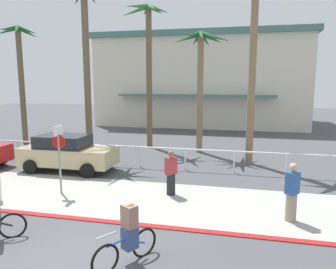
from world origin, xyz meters
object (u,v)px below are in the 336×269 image
object	(u,v)px
palm_tree_2	(85,32)
palm_tree_4	(201,59)
palm_tree_3	(148,47)
cyclist_blue_0	(128,235)
pedestrian_1	(171,175)
pedestrian_0	(292,194)
stop_sign_bike_lane	(59,150)
palm_tree_1	(20,61)
car_tan_1	(67,153)
palm_tree_5	(254,36)

from	to	relation	value
palm_tree_2	palm_tree_4	distance (m)	6.54
palm_tree_3	palm_tree_2	bearing A→B (deg)	-127.43
cyclist_blue_0	pedestrian_1	world-z (taller)	pedestrian_1
pedestrian_0	cyclist_blue_0	bearing A→B (deg)	-140.35
stop_sign_bike_lane	pedestrian_0	bearing A→B (deg)	-4.59
palm_tree_3	cyclist_blue_0	world-z (taller)	palm_tree_3
palm_tree_3	cyclist_blue_0	xyz separation A→B (m)	(3.41, -13.24, -5.57)
stop_sign_bike_lane	palm_tree_3	distance (m)	10.41
palm_tree_2	palm_tree_4	xyz separation A→B (m)	(5.93, 2.42, -1.36)
palm_tree_1	car_tan_1	bearing A→B (deg)	-41.18
palm_tree_3	pedestrian_1	bearing A→B (deg)	-68.50
stop_sign_bike_lane	palm_tree_3	bearing A→B (deg)	85.91
palm_tree_2	palm_tree_5	xyz separation A→B (m)	(8.77, 0.29, -0.42)
stop_sign_bike_lane	palm_tree_5	distance (m)	10.48
palm_tree_3	pedestrian_0	world-z (taller)	palm_tree_3
palm_tree_4	car_tan_1	world-z (taller)	palm_tree_4
palm_tree_4	pedestrian_1	size ratio (longest dim) A/B	4.18
pedestrian_0	palm_tree_2	bearing A→B (deg)	145.92
cyclist_blue_0	pedestrian_0	xyz separation A→B (m)	(3.94, 3.27, 0.14)
stop_sign_bike_lane	palm_tree_1	xyz separation A→B (m)	(-7.95, 8.67, 3.86)
palm_tree_2	pedestrian_0	size ratio (longest dim) A/B	5.11
palm_tree_4	stop_sign_bike_lane	bearing A→B (deg)	-115.72
car_tan_1	cyclist_blue_0	distance (m)	8.80
stop_sign_bike_lane	palm_tree_4	bearing A→B (deg)	64.28
palm_tree_2	palm_tree_3	bearing A→B (deg)	52.57
pedestrian_0	pedestrian_1	size ratio (longest dim) A/B	1.07
palm_tree_3	palm_tree_4	bearing A→B (deg)	-14.28
pedestrian_1	palm_tree_5	bearing A→B (deg)	62.52
palm_tree_4	palm_tree_5	size ratio (longest dim) A/B	0.77
pedestrian_1	palm_tree_2	bearing A→B (deg)	138.22
palm_tree_3	pedestrian_1	size ratio (longest dim) A/B	5.28
palm_tree_1	stop_sign_bike_lane	bearing A→B (deg)	-47.47
car_tan_1	pedestrian_1	xyz separation A→B (m)	(5.46, -2.18, -0.10)
palm_tree_2	cyclist_blue_0	xyz separation A→B (m)	(5.93, -9.95, -6.08)
palm_tree_4	car_tan_1	size ratio (longest dim) A/B	1.59
stop_sign_bike_lane	pedestrian_1	world-z (taller)	stop_sign_bike_lane
cyclist_blue_0	pedestrian_1	size ratio (longest dim) A/B	0.93
palm_tree_1	pedestrian_1	xyz separation A→B (m)	(11.98, -7.89, -4.77)
palm_tree_2	pedestrian_1	xyz separation A→B (m)	(5.88, -5.26, -6.01)
palm_tree_3	stop_sign_bike_lane	bearing A→B (deg)	-94.09
palm_tree_5	palm_tree_4	bearing A→B (deg)	143.20
car_tan_1	pedestrian_0	world-z (taller)	pedestrian_0
stop_sign_bike_lane	palm_tree_4	size ratio (longest dim) A/B	0.37
palm_tree_1	palm_tree_4	bearing A→B (deg)	-1.00
palm_tree_4	pedestrian_0	world-z (taller)	palm_tree_4
palm_tree_1	pedestrian_0	distance (m)	19.07
palm_tree_2	pedestrian_1	world-z (taller)	palm_tree_2
palm_tree_3	pedestrian_0	xyz separation A→B (m)	(7.35, -9.97, -5.43)
cyclist_blue_0	pedestrian_1	xyz separation A→B (m)	(-0.04, 4.69, 0.08)
stop_sign_bike_lane	palm_tree_3	size ratio (longest dim) A/B	0.29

